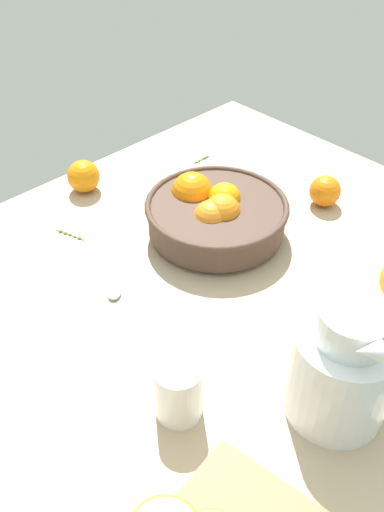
# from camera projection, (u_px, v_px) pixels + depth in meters

# --- Properties ---
(ground_plane) EXTENTS (1.25, 0.93, 0.03)m
(ground_plane) POSITION_uv_depth(u_px,v_px,m) (184.00, 297.00, 1.01)
(ground_plane) COLOR tan
(fruit_bowl) EXTENTS (0.28, 0.28, 0.10)m
(fruit_bowl) POSITION_uv_depth(u_px,v_px,m) (215.00, 214.00, 1.10)
(fruit_bowl) COLOR #473328
(fruit_bowl) RESTS_ON ground_plane
(juice_pitcher) EXTENTS (0.15, 0.16, 0.20)m
(juice_pitcher) POSITION_uv_depth(u_px,v_px,m) (340.00, 373.00, 0.77)
(juice_pitcher) COLOR white
(juice_pitcher) RESTS_ON ground_plane
(juice_glass) EXTENTS (0.07, 0.07, 0.09)m
(juice_glass) POSITION_uv_depth(u_px,v_px,m) (178.00, 393.00, 0.79)
(juice_glass) COLOR white
(juice_glass) RESTS_ON ground_plane
(loose_orange_1) EXTENTS (0.07, 0.07, 0.07)m
(loose_orange_1) POSITION_uv_depth(u_px,v_px,m) (84.00, 176.00, 1.23)
(loose_orange_1) COLOR orange
(loose_orange_1) RESTS_ON ground_plane
(loose_orange_2) EXTENTS (0.07, 0.07, 0.07)m
(loose_orange_2) POSITION_uv_depth(u_px,v_px,m) (325.00, 191.00, 1.19)
(loose_orange_2) COLOR orange
(loose_orange_2) RESTS_ON ground_plane
(spoon) EXTENTS (0.11, 0.10, 0.01)m
(spoon) POSITION_uv_depth(u_px,v_px,m) (118.00, 283.00, 1.01)
(spoon) COLOR silver
(spoon) RESTS_ON ground_plane
(herb_sprig_0) EXTENTS (0.02, 0.07, 0.01)m
(herb_sprig_0) POSITION_uv_depth(u_px,v_px,m) (69.00, 234.00, 1.12)
(herb_sprig_0) COLOR #4B6F30
(herb_sprig_0) RESTS_ON ground_plane
(herb_sprig_1) EXTENTS (0.05, 0.01, 0.01)m
(herb_sprig_1) POSITION_uv_depth(u_px,v_px,m) (202.00, 159.00, 1.35)
(herb_sprig_1) COLOR #507533
(herb_sprig_1) RESTS_ON ground_plane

